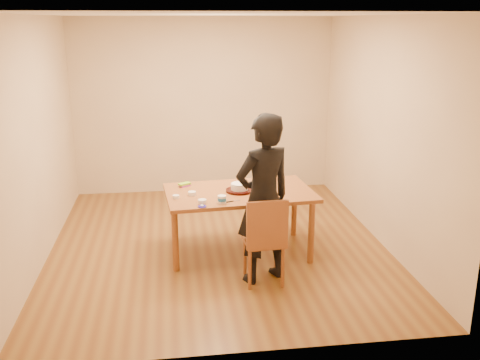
{
  "coord_description": "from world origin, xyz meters",
  "views": [
    {
      "loc": [
        -0.54,
        -6.04,
        2.64
      ],
      "look_at": [
        0.23,
        -0.28,
        0.9
      ],
      "focal_mm": 40.0,
      "sensor_mm": 36.0,
      "label": 1
    }
  ],
  "objects": [
    {
      "name": "dining_chair",
      "position": [
        0.38,
        -1.01,
        0.45
      ],
      "size": [
        0.42,
        0.42,
        0.04
      ],
      "primitive_type": "cube",
      "rotation": [
        0.0,
        0.0,
        0.06
      ],
      "color": "brown",
      "rests_on": "floor"
    },
    {
      "name": "frosting_dollop",
      "position": [
        -0.23,
        -0.71,
        0.77
      ],
      "size": [
        0.04,
        0.04,
        0.02
      ],
      "primitive_type": "ellipsoid",
      "color": "white",
      "rests_on": "frosting_lid"
    },
    {
      "name": "ramekin_yellow",
      "position": [
        -0.32,
        -0.31,
        0.77
      ],
      "size": [
        0.09,
        0.09,
        0.04
      ],
      "primitive_type": "cylinder",
      "color": "white",
      "rests_on": "dining_table"
    },
    {
      "name": "ramekin_green",
      "position": [
        -0.22,
        -0.6,
        0.77
      ],
      "size": [
        0.09,
        0.09,
        0.04
      ],
      "primitive_type": "cylinder",
      "color": "white",
      "rests_on": "dining_table"
    },
    {
      "name": "candy_box_green",
      "position": [
        -0.39,
        0.04,
        0.78
      ],
      "size": [
        0.16,
        0.13,
        0.02
      ],
      "primitive_type": "cube",
      "rotation": [
        0.0,
        0.0,
        0.54
      ],
      "color": "green",
      "rests_on": "candy_box_pink"
    },
    {
      "name": "ramekin_multi",
      "position": [
        -0.5,
        -0.39,
        0.77
      ],
      "size": [
        0.07,
        0.07,
        0.04
      ],
      "primitive_type": "cylinder",
      "color": "white",
      "rests_on": "dining_table"
    },
    {
      "name": "frosting_tub",
      "position": [
        -0.01,
        -0.62,
        0.79
      ],
      "size": [
        0.09,
        0.09,
        0.08
      ],
      "primitive_type": "cylinder",
      "color": "white",
      "rests_on": "dining_table"
    },
    {
      "name": "person",
      "position": [
        0.38,
        -0.96,
        0.89
      ],
      "size": [
        0.77,
        0.66,
        1.78
      ],
      "primitive_type": "imported",
      "rotation": [
        0.0,
        0.0,
        3.57
      ],
      "color": "black",
      "rests_on": "floor"
    },
    {
      "name": "dining_table",
      "position": [
        0.23,
        -0.23,
        0.73
      ],
      "size": [
        1.75,
        1.13,
        0.04
      ],
      "primitive_type": "cube",
      "rotation": [
        0.0,
        0.0,
        0.08
      ],
      "color": "brown",
      "rests_on": "floor"
    },
    {
      "name": "room_shell",
      "position": [
        0.0,
        0.34,
        1.35
      ],
      "size": [
        4.0,
        4.5,
        2.7
      ],
      "color": "brown",
      "rests_on": "ground"
    },
    {
      "name": "frosting_lid",
      "position": [
        -0.23,
        -0.71,
        0.75
      ],
      "size": [
        0.09,
        0.09,
        0.01
      ],
      "primitive_type": "cylinder",
      "color": "#201692",
      "rests_on": "dining_table"
    },
    {
      "name": "cake",
      "position": [
        0.23,
        -0.24,
        0.81
      ],
      "size": [
        0.2,
        0.2,
        0.06
      ],
      "primitive_type": "cylinder",
      "color": "white",
      "rests_on": "cake_plate"
    },
    {
      "name": "frosting_dome",
      "position": [
        0.23,
        -0.24,
        0.85
      ],
      "size": [
        0.19,
        0.19,
        0.03
      ],
      "primitive_type": "ellipsoid",
      "color": "white",
      "rests_on": "cake"
    },
    {
      "name": "cake_plate",
      "position": [
        0.23,
        -0.24,
        0.76
      ],
      "size": [
        0.31,
        0.31,
        0.02
      ],
      "primitive_type": "cylinder",
      "color": "#B6110C",
      "rests_on": "dining_table"
    },
    {
      "name": "spatula",
      "position": [
        0.05,
        -0.61,
        0.75
      ],
      "size": [
        0.15,
        0.06,
        0.01
      ],
      "primitive_type": "cube",
      "rotation": [
        0.0,
        0.0,
        0.32
      ],
      "color": "black",
      "rests_on": "dining_table"
    },
    {
      "name": "candy_box_pink",
      "position": [
        -0.38,
        0.04,
        0.76
      ],
      "size": [
        0.13,
        0.12,
        0.02
      ],
      "primitive_type": "cube",
      "rotation": [
        0.0,
        0.0,
        0.57
      ],
      "color": "#F138C5",
      "rests_on": "dining_table"
    }
  ]
}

